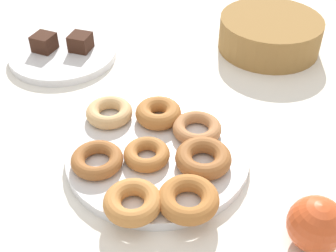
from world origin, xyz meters
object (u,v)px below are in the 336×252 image
Objects in this scene: donut_7 at (188,199)px; brownie_near at (44,42)px; donut_1 at (197,128)px; brownie_far at (81,42)px; donut_3 at (158,113)px; basket at (270,34)px; donut_0 at (146,154)px; donut_5 at (97,160)px; donut_2 at (133,202)px; donut_plate at (158,153)px; cake_plate at (63,54)px; donut_4 at (203,158)px; donut_6 at (109,112)px; apple at (316,225)px.

brownie_near reaches higher than donut_7.
donut_1 is 1.90× the size of brownie_far.
basket is (0.04, 0.38, 0.01)m from donut_3.
donut_3 is at bearing 115.11° from donut_0.
basket reaches higher than donut_5.
donut_7 is 2.01× the size of brownie_far.
donut_7 is at bearing 39.09° from donut_2.
cake_plate is at bearing 159.27° from donut_plate.
donut_2 is 0.49m from cake_plate.
donut_plate is at bearing -26.60° from brownie_far.
donut_4 is 1.08× the size of donut_5.
cake_plate is (-0.47, 0.21, -0.02)m from donut_7.
donut_0 is 0.90× the size of donut_6.
donut_0 is at bearing -92.57° from donut_plate.
donut_1 is at bearing 60.62° from donut_5.
donut_0 is 0.91× the size of donut_3.
brownie_far is at bearing 160.46° from donut_3.
apple reaches higher than donut_0.
donut_5 is (-0.06, -0.06, -0.00)m from donut_0.
donut_3 is at bearing 138.27° from donut_7.
donut_2 reaches higher than donut_6.
basket is at bearing 90.55° from donut_0.
donut_1 is at bearing 93.92° from donut_2.
donut_7 is at bearing -41.73° from donut_3.
apple is (0.68, -0.14, 0.00)m from brownie_near.
donut_1 is at bearing 19.51° from donut_6.
donut_2 reaches higher than donut_plate.
donut_plate and cake_plate have the same top height.
donut_plate is 3.72× the size of donut_3.
basket reaches higher than donut_4.
basket is at bearing 84.46° from donut_5.
donut_6 is 0.26m from brownie_far.
basket reaches higher than donut_3.
donut_plate is 0.12m from donut_6.
donut_plate is at bearing -170.66° from donut_4.
donut_6 is (-0.12, 0.05, 0.00)m from donut_0.
donut_1 is 0.16m from donut_7.
apple is at bearing -8.43° from donut_4.
donut_6 is at bearing 121.79° from donut_5.
brownie_far is 0.57× the size of apple.
donut_5 is 0.36× the size of basket.
brownie_near is (-0.40, 0.15, 0.01)m from donut_0.
donut_6 is (-0.15, -0.05, 0.00)m from donut_1.
donut_2 and donut_4 have the same top height.
apple is at bearing -16.72° from brownie_far.
donut_3 is (-0.04, 0.09, 0.00)m from donut_0.
basket is at bearing 40.22° from cake_plate.
donut_4 is at bearing 107.54° from donut_7.
donut_4 reaches higher than donut_6.
basket is at bearing 90.76° from donut_plate.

